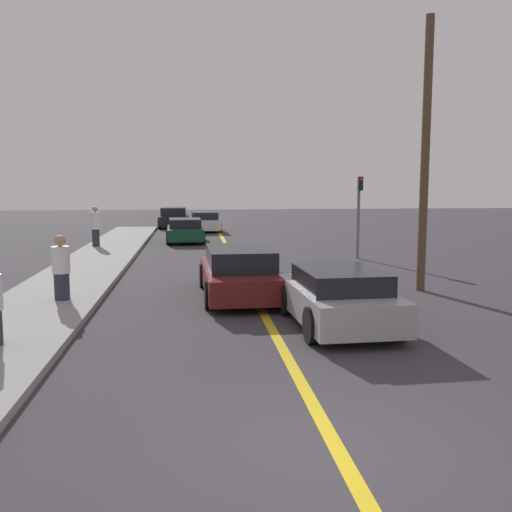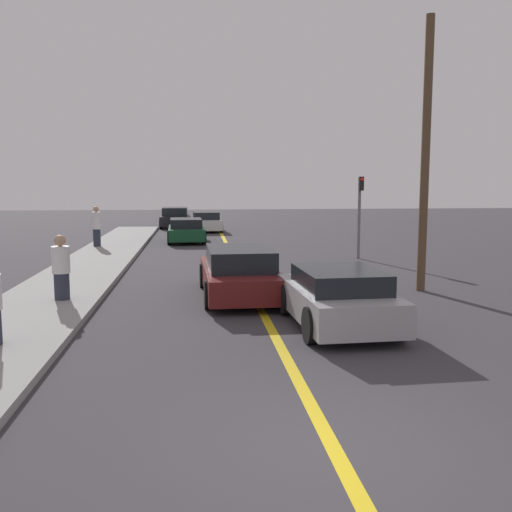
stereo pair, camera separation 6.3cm
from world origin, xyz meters
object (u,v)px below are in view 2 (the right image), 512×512
object	(u,v)px
car_ahead_center	(239,273)
car_parked_left_lot	(206,222)
car_oncoming_far	(175,218)
utility_pole	(425,156)
pedestrian_far_standing	(97,226)
traffic_light	(360,208)
car_near_right_lane	(337,298)
car_far_distant	(186,231)
pedestrian_mid_group	(61,268)

from	to	relation	value
car_ahead_center	car_parked_left_lot	size ratio (longest dim) A/B	1.17
car_parked_left_lot	car_oncoming_far	world-z (taller)	car_oncoming_far
car_parked_left_lot	utility_pole	size ratio (longest dim) A/B	0.54
car_parked_left_lot	car_ahead_center	bearing A→B (deg)	-91.44
car_parked_left_lot	car_oncoming_far	distance (m)	4.00
car_ahead_center	car_oncoming_far	size ratio (longest dim) A/B	1.12
pedestrian_far_standing	traffic_light	size ratio (longest dim) A/B	0.56
car_near_right_lane	car_parked_left_lot	xyz separation A→B (m)	(-2.30, 24.56, -0.03)
utility_pole	car_parked_left_lot	bearing A→B (deg)	105.29
car_far_distant	utility_pole	world-z (taller)	utility_pole
pedestrian_far_standing	traffic_light	bearing A→B (deg)	-21.90
car_far_distant	car_parked_left_lot	xyz separation A→B (m)	(1.16, 6.60, -0.00)
car_near_right_lane	traffic_light	bearing A→B (deg)	68.89
car_ahead_center	traffic_light	xyz separation A→B (m)	(5.41, 7.23, 1.41)
car_far_distant	traffic_light	size ratio (longest dim) A/B	1.23
pedestrian_mid_group	pedestrian_far_standing	size ratio (longest dim) A/B	0.89
car_near_right_lane	utility_pole	bearing A→B (deg)	45.58
car_near_right_lane	pedestrian_mid_group	world-z (taller)	pedestrian_mid_group
utility_pole	car_ahead_center	bearing A→B (deg)	-176.25
car_oncoming_far	car_near_right_lane	bearing A→B (deg)	-80.76
car_ahead_center	pedestrian_far_standing	size ratio (longest dim) A/B	2.62
car_parked_left_lot	pedestrian_mid_group	bearing A→B (deg)	-103.22
pedestrian_mid_group	utility_pole	size ratio (longest dim) A/B	0.22
pedestrian_mid_group	traffic_light	bearing A→B (deg)	38.28
car_near_right_lane	car_oncoming_far	xyz separation A→B (m)	(-4.35, 27.99, 0.04)
traffic_light	car_oncoming_far	bearing A→B (deg)	114.58
car_ahead_center	pedestrian_mid_group	world-z (taller)	pedestrian_mid_group
pedestrian_mid_group	traffic_light	size ratio (longest dim) A/B	0.49
car_ahead_center	car_parked_left_lot	world-z (taller)	car_ahead_center
car_parked_left_lot	car_oncoming_far	xyz separation A→B (m)	(-2.05, 3.43, 0.06)
car_far_distant	utility_pole	bearing A→B (deg)	-66.32
car_far_distant	traffic_light	xyz separation A→B (m)	(7.03, -7.30, 1.47)
car_parked_left_lot	pedestrian_far_standing	xyz separation A→B (m)	(-5.20, -9.45, 0.46)
car_parked_left_lot	pedestrian_far_standing	world-z (taller)	pedestrian_far_standing
car_far_distant	car_oncoming_far	xyz separation A→B (m)	(-0.90, 10.03, 0.06)
car_parked_left_lot	car_oncoming_far	size ratio (longest dim) A/B	0.96
pedestrian_mid_group	utility_pole	world-z (taller)	utility_pole
car_ahead_center	traffic_light	size ratio (longest dim) A/B	1.46
car_parked_left_lot	traffic_light	xyz separation A→B (m)	(5.88, -13.90, 1.47)
car_oncoming_far	pedestrian_mid_group	distance (m)	25.23
traffic_light	utility_pole	bearing A→B (deg)	-91.64
car_oncoming_far	pedestrian_mid_group	xyz separation A→B (m)	(-1.98, -25.15, 0.28)
traffic_light	utility_pole	world-z (taller)	utility_pole
car_near_right_lane	car_ahead_center	xyz separation A→B (m)	(-1.83, 3.43, 0.03)
car_ahead_center	car_oncoming_far	world-z (taller)	car_oncoming_far
utility_pole	car_near_right_lane	bearing A→B (deg)	-131.88
pedestrian_far_standing	utility_pole	xyz separation A→B (m)	(10.88, -11.34, 2.71)
car_ahead_center	car_oncoming_far	xyz separation A→B (m)	(-2.52, 24.56, 0.01)
car_near_right_lane	car_parked_left_lot	bearing A→B (deg)	92.81
car_ahead_center	pedestrian_far_standing	bearing A→B (deg)	114.28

